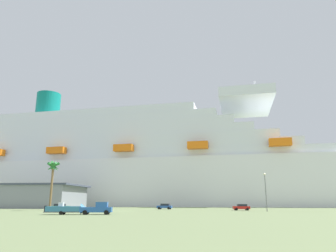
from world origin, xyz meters
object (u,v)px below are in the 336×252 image
object	(u,v)px
parked_car_blue_suv	(165,206)
parked_car_red_hatchback	(241,207)
street_lamp	(265,186)
small_boat_on_trailer	(68,209)
parked_car_white_van	(54,206)
parked_car_green_wagon	(60,207)
cruise_ship	(103,167)
pickup_truck	(98,209)
palm_tree	(53,171)

from	to	relation	value
parked_car_blue_suv	parked_car_red_hatchback	bearing A→B (deg)	-22.32
parked_car_blue_suv	street_lamp	bearing A→B (deg)	-33.96
small_boat_on_trailer	parked_car_white_van	bearing A→B (deg)	117.91
parked_car_red_hatchback	parked_car_green_wagon	xyz separation A→B (m)	(-48.83, 0.74, 0.00)
street_lamp	parked_car_red_hatchback	xyz separation A→B (m)	(-4.68, 8.62, -4.81)
cruise_ship	parked_car_green_wagon	world-z (taller)	cruise_ship
small_boat_on_trailer	street_lamp	world-z (taller)	street_lamp
pickup_truck	small_boat_on_trailer	bearing A→B (deg)	-171.48
parked_car_white_van	parked_car_red_hatchback	bearing A→B (deg)	-14.27
palm_tree	parked_car_white_van	world-z (taller)	palm_tree
parked_car_white_van	parked_car_blue_suv	bearing A→B (deg)	-9.33
parked_car_green_wagon	parked_car_white_van	bearing A→B (deg)	120.58
small_boat_on_trailer	parked_car_red_hatchback	world-z (taller)	small_boat_on_trailer
cruise_ship	street_lamp	bearing A→B (deg)	-48.49
parked_car_green_wagon	cruise_ship	bearing A→B (deg)	96.73
parked_car_white_van	parked_car_green_wagon	world-z (taller)	same
pickup_truck	parked_car_red_hatchback	bearing A→B (deg)	44.00
palm_tree	parked_car_red_hatchback	world-z (taller)	palm_tree
palm_tree	street_lamp	distance (m)	53.25
cruise_ship	street_lamp	world-z (taller)	cruise_ship
parked_car_blue_suv	palm_tree	bearing A→B (deg)	-151.52
parked_car_red_hatchback	palm_tree	bearing A→B (deg)	-172.47
parked_car_red_hatchback	small_boat_on_trailer	bearing A→B (deg)	-139.88
palm_tree	parked_car_white_van	size ratio (longest dim) A/B	2.78
small_boat_on_trailer	palm_tree	world-z (taller)	palm_tree
cruise_ship	palm_tree	size ratio (longest dim) A/B	21.17
parked_car_red_hatchback	parked_car_green_wagon	size ratio (longest dim) A/B	0.91
small_boat_on_trailer	parked_car_red_hatchback	xyz separation A→B (m)	(34.07, 28.71, -0.13)
cruise_ship	parked_car_red_hatchback	bearing A→B (deg)	-46.94
cruise_ship	parked_car_green_wagon	size ratio (longest dim) A/B	54.63
street_lamp	parked_car_blue_suv	distance (m)	31.12
pickup_truck	palm_tree	size ratio (longest dim) A/B	0.47
palm_tree	parked_car_red_hatchback	distance (m)	49.63
parked_car_blue_suv	parked_car_red_hatchback	size ratio (longest dim) A/B	1.05
cruise_ship	street_lamp	size ratio (longest dim) A/B	29.80
cruise_ship	parked_car_red_hatchback	size ratio (longest dim) A/B	60.22
parked_car_red_hatchback	parked_car_white_van	bearing A→B (deg)	165.73
pickup_truck	palm_tree	xyz separation A→B (m)	(-19.42, 21.55, 8.96)
cruise_ship	small_boat_on_trailer	distance (m)	92.59
street_lamp	parked_car_red_hatchback	bearing A→B (deg)	118.47
small_boat_on_trailer	street_lamp	distance (m)	43.90
small_boat_on_trailer	pickup_truck	bearing A→B (deg)	8.52
palm_tree	street_lamp	size ratio (longest dim) A/B	1.41
parked_car_blue_suv	parked_car_green_wagon	size ratio (longest dim) A/B	0.95
parked_car_blue_suv	parked_car_green_wagon	distance (m)	29.08
cruise_ship	small_boat_on_trailer	bearing A→B (deg)	-76.20
palm_tree	parked_car_green_wagon	xyz separation A→B (m)	(-0.48, 7.13, -9.17)
pickup_truck	parked_car_green_wagon	distance (m)	34.91
palm_tree	parked_car_white_van	bearing A→B (deg)	112.40
parked_car_white_van	parked_car_red_hatchback	world-z (taller)	same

